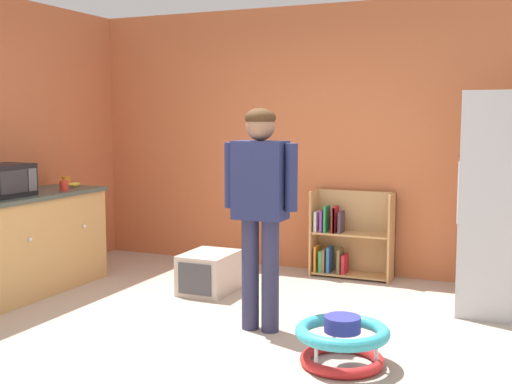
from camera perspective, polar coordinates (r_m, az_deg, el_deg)
The scene contains 13 objects.
ground_plane at distance 4.80m, azimuth -2.61°, elevation -12.62°, with size 12.00×12.00×0.00m, color #B19E8D.
back_wall at distance 6.71m, azimuth 6.11°, elevation 4.57°, with size 5.20×0.06×2.70m, color #C3673C.
left_side_wall at distance 6.73m, azimuth -20.11°, elevation 4.21°, with size 0.06×2.99×2.70m, color #BE633C.
kitchen_counter at distance 6.04m, azimuth -21.27°, elevation -4.64°, with size 0.65×2.17×0.90m.
refrigerator at distance 5.60m, azimuth 21.15°, elevation -0.95°, with size 0.73×0.68×1.78m.
bookshelf at distance 6.56m, azimuth 7.89°, elevation -4.12°, with size 0.80×0.28×0.85m.
standing_person at distance 4.76m, azimuth 0.37°, elevation -0.47°, with size 0.57×0.22×1.64m.
baby_walker at distance 4.30m, azimuth 7.52°, elevation -12.76°, with size 0.60×0.60×0.32m.
pet_carrier at distance 5.97m, azimuth -4.11°, elevation -7.01°, with size 0.42×0.55×0.36m.
microwave at distance 5.97m, azimuth -21.28°, elevation 0.93°, with size 0.37×0.48×0.28m.
banana_bunch at distance 6.59m, azimuth -15.51°, elevation 0.65°, with size 0.12×0.16×0.04m.
red_cup at distance 6.27m, azimuth -16.39°, elevation 0.51°, with size 0.08×0.08×0.10m, color red.
orange_cup at distance 6.73m, azimuth -16.22°, elevation 0.92°, with size 0.08×0.08×0.10m, color orange.
Camera 1 is at (2.00, -4.08, 1.58)m, focal length 45.89 mm.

